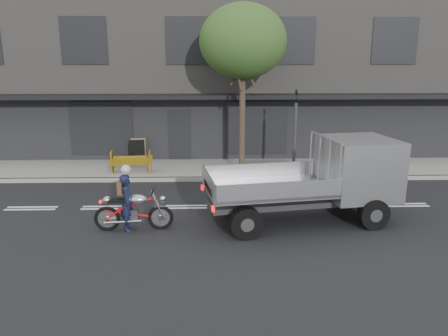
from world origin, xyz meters
TOP-DOWN VIEW (x-y plane):
  - ground at (0.00, 0.00)m, footprint 80.00×80.00m
  - sidewalk at (0.00, 4.70)m, footprint 32.00×3.20m
  - kerb at (0.00, 3.10)m, footprint 32.00×0.20m
  - building_main at (0.00, 11.30)m, footprint 26.00×10.00m
  - street_tree at (2.20, 4.20)m, footprint 3.40×3.40m
  - traffic_light_pole at (4.20, 3.35)m, footprint 0.12×0.12m
  - motorcycle at (-1.20, -1.88)m, footprint 2.18×0.63m
  - rider at (-1.35, -1.88)m, footprint 0.40×0.59m
  - flatbed_ute at (4.75, -1.13)m, footprint 5.69×3.01m
  - construction_barrier at (-2.31, 3.70)m, footprint 1.70×0.83m
  - sandwich_board at (-2.34, 5.67)m, footprint 0.71×0.53m

SIDE VIEW (x-z plane):
  - ground at x=0.00m, z-range 0.00..0.00m
  - sidewalk at x=0.00m, z-range 0.00..0.15m
  - kerb at x=0.00m, z-range 0.00..0.15m
  - motorcycle at x=-1.20m, z-range 0.02..1.14m
  - construction_barrier at x=-2.31m, z-range 0.15..1.07m
  - sandwich_board at x=-2.34m, z-range 0.15..1.19m
  - rider at x=-1.35m, z-range 0.00..1.59m
  - flatbed_ute at x=4.75m, z-range 0.18..2.68m
  - traffic_light_pole at x=4.20m, z-range -0.10..3.40m
  - building_main at x=0.00m, z-range 0.00..8.00m
  - street_tree at x=2.20m, z-range 1.90..8.65m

